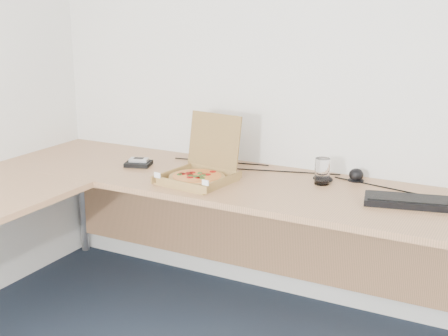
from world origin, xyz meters
The scene contains 10 objects.
room_shell centered at (0.00, 0.00, 1.25)m, with size 3.50×3.50×2.50m, color white, non-canonical shape.
desk centered at (-0.82, 0.97, 0.70)m, with size 2.50×2.20×0.73m.
pizza_box centered at (-0.60, 1.30, 0.77)m, with size 0.30×0.35×0.31m.
drinking_glass centered at (-0.05, 1.53, 0.79)m, with size 0.07×0.07×0.13m, color white.
keyboard centered at (0.42, 1.43, 0.74)m, with size 0.44×0.16×0.03m, color black.
mouse centered at (-0.06, 1.56, 0.75)m, with size 0.10×0.07×0.04m, color black.
wallet centered at (-1.03, 1.39, 0.74)m, with size 0.13×0.11×0.02m, color black.
phone centered at (-1.03, 1.40, 0.76)m, with size 0.10×0.05×0.02m, color #B2B5BA.
dome_speaker centered at (0.08, 1.66, 0.76)m, with size 0.08×0.08×0.07m, color black.
cable_bundle centered at (-0.30, 1.64, 0.73)m, with size 0.64×0.04×0.01m, color black, non-canonical shape.
Camera 1 is at (0.86, -1.19, 1.59)m, focal length 49.37 mm.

